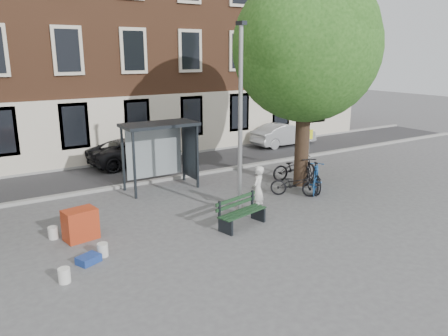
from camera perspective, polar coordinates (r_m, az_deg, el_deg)
The scene contains 22 objects.
ground at distance 14.56m, azimuth 2.03°, elevation -6.10°, with size 90.00×90.00×0.00m, color #4C4C4F.
road at distance 20.45m, azimuth -9.04°, elevation -0.10°, with size 40.00×4.00×0.01m, color #28282B.
curb_near at distance 18.68m, azimuth -6.61°, elevation -1.27°, with size 40.00×0.25×0.12m, color gray.
curb_far at distance 22.24m, azimuth -11.09°, elevation 1.15°, with size 40.00×0.25×0.12m, color gray.
building_row at distance 25.49m, azimuth -15.35°, elevation 18.34°, with size 30.00×8.00×14.00m, color brown.
lamppost at distance 13.82m, azimuth 2.13°, elevation 4.75°, with size 0.28×0.35×6.11m.
tree_right at distance 17.21m, azimuth 11.05°, elevation 15.93°, with size 5.76×5.60×8.20m.
bus_shelter at distance 17.21m, azimuth -7.32°, elevation 3.69°, with size 2.85×1.45×2.62m.
painter at distance 14.47m, azimuth 4.42°, elevation -2.87°, with size 0.59×0.39×1.62m, color silver.
bench at distance 13.49m, azimuth 2.25°, elevation -5.96°, with size 1.82×0.95×0.89m.
bike_a at distance 18.62m, azimuth 9.15°, elevation 0.08°, with size 0.70×2.01×1.05m, color black.
bike_b at distance 17.09m, azimuth 11.91°, elevation -1.28°, with size 0.52×1.85×1.11m, color #1B4F96.
bike_c at distance 16.49m, azimuth 9.18°, elevation -2.07°, with size 0.62×1.78×0.93m, color black.
bike_d at distance 17.23m, azimuth 11.43°, elevation -0.93°, with size 0.58×2.04×1.22m, color black.
car_dark at distance 21.40m, azimuth -11.44°, elevation 2.17°, with size 2.10×4.55×1.26m, color black.
car_silver at distance 25.50m, azimuth 7.82°, elevation 4.37°, with size 1.37×3.93×1.29m, color #999BA0.
red_stand at distance 13.22m, azimuth -18.25°, elevation -7.01°, with size 0.90×0.60×0.90m, color #A23115.
blue_crate at distance 11.87m, azimuth -17.28°, elevation -11.31°, with size 0.55×0.40×0.20m, color navy.
bucket_a at distance 11.09m, azimuth -20.13°, elevation -13.04°, with size 0.28×0.28×0.36m, color silver.
bucket_b at distance 12.09m, azimuth -15.56°, elevation -10.25°, with size 0.28×0.28×0.36m, color silver.
bucket_c at distance 13.62m, azimuth -21.42°, elevation -7.88°, with size 0.28×0.28×0.36m, color silver.
notice_sign at distance 19.85m, azimuth 11.06°, elevation 3.44°, with size 0.33×0.10×1.91m.
Camera 1 is at (-7.67, -11.24, 5.18)m, focal length 35.00 mm.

